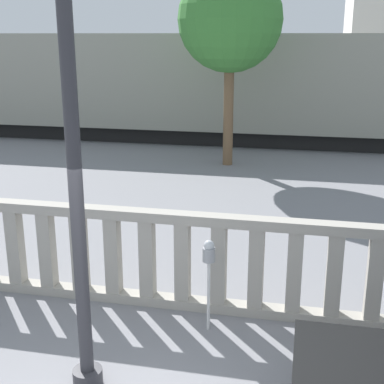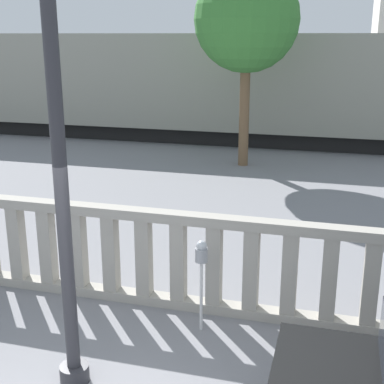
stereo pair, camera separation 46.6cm
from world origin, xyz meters
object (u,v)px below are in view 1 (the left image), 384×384
parking_meter (209,259)px  tree_left (230,20)px  train_near (115,84)px  lamppost (71,109)px

parking_meter → tree_left: (-1.15, 9.38, 3.15)m
parking_meter → train_near: (-6.06, 13.23, 0.98)m
lamppost → tree_left: 10.88m
train_near → lamppost: bearing=-71.3°
train_near → tree_left: size_ratio=5.24×
lamppost → tree_left: tree_left is taller
lamppost → parking_meter: 2.76m
parking_meter → train_near: size_ratio=0.04×
parking_meter → tree_left: tree_left is taller
parking_meter → train_near: train_near is taller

